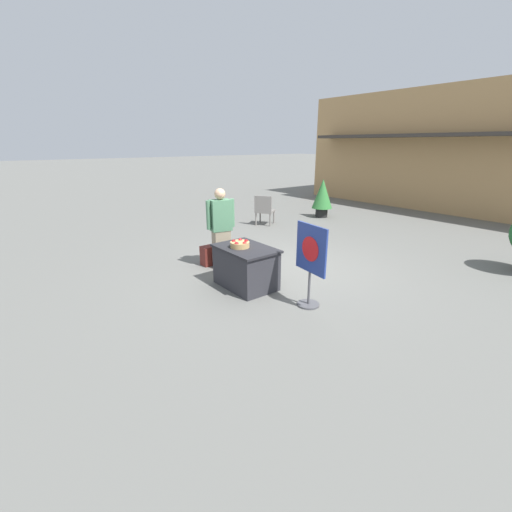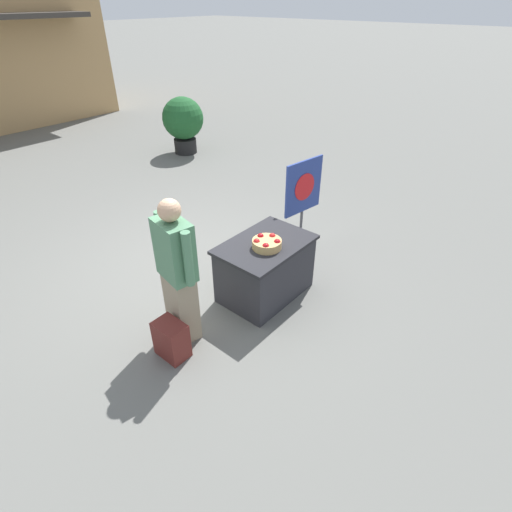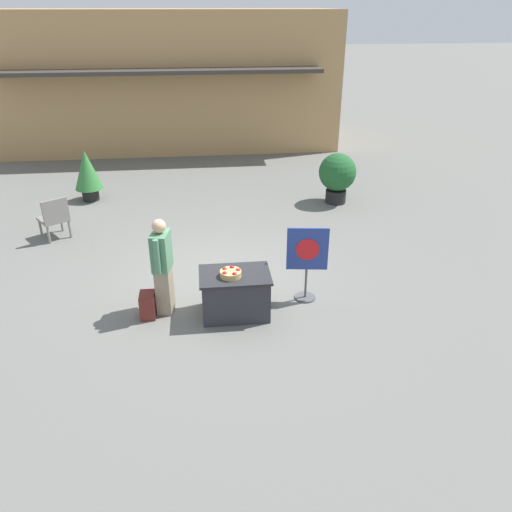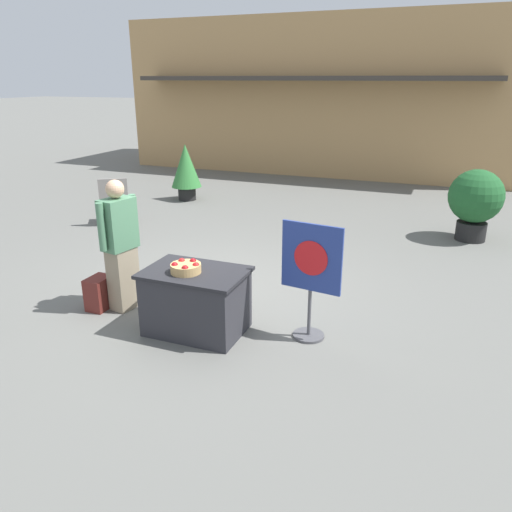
{
  "view_description": "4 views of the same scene",
  "coord_description": "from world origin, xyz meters",
  "px_view_note": "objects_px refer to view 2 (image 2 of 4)",
  "views": [
    {
      "loc": [
        4.94,
        -4.55,
        2.51
      ],
      "look_at": [
        0.61,
        -1.18,
        0.7
      ],
      "focal_mm": 24.0,
      "sensor_mm": 36.0,
      "label": 1
    },
    {
      "loc": [
        -2.91,
        -3.64,
        3.2
      ],
      "look_at": [
        0.17,
        -1.02,
        0.55
      ],
      "focal_mm": 28.0,
      "sensor_mm": 36.0,
      "label": 2
    },
    {
      "loc": [
        -0.23,
        -8.13,
        4.63
      ],
      "look_at": [
        0.62,
        -0.76,
        0.87
      ],
      "focal_mm": 35.0,
      "sensor_mm": 36.0,
      "label": 3
    },
    {
      "loc": [
        2.79,
        -5.71,
        2.79
      ],
      "look_at": [
        0.82,
        -0.73,
        0.88
      ],
      "focal_mm": 35.0,
      "sensor_mm": 36.0,
      "label": 4
    }
  ],
  "objects_px": {
    "backpack": "(171,340)",
    "potted_plant_far_right": "(183,121)",
    "poster_board": "(303,199)",
    "display_table": "(265,269)",
    "apple_basket": "(267,243)",
    "person_visitor": "(178,272)"
  },
  "relations": [
    {
      "from": "potted_plant_far_right",
      "to": "poster_board",
      "type": "bearing_deg",
      "value": -110.77
    },
    {
      "from": "person_visitor",
      "to": "backpack",
      "type": "bearing_deg",
      "value": -143.71
    },
    {
      "from": "display_table",
      "to": "backpack",
      "type": "height_order",
      "value": "display_table"
    },
    {
      "from": "backpack",
      "to": "person_visitor",
      "type": "bearing_deg",
      "value": 25.6
    },
    {
      "from": "display_table",
      "to": "backpack",
      "type": "bearing_deg",
      "value": 176.84
    },
    {
      "from": "backpack",
      "to": "poster_board",
      "type": "distance_m",
      "value": 2.76
    },
    {
      "from": "apple_basket",
      "to": "person_visitor",
      "type": "distance_m",
      "value": 1.12
    },
    {
      "from": "apple_basket",
      "to": "backpack",
      "type": "height_order",
      "value": "apple_basket"
    },
    {
      "from": "poster_board",
      "to": "potted_plant_far_right",
      "type": "distance_m",
      "value": 4.91
    },
    {
      "from": "poster_board",
      "to": "display_table",
      "type": "bearing_deg",
      "value": -67.18
    },
    {
      "from": "display_table",
      "to": "backpack",
      "type": "distance_m",
      "value": 1.45
    },
    {
      "from": "display_table",
      "to": "person_visitor",
      "type": "xyz_separation_m",
      "value": [
        -1.15,
        0.22,
        0.47
      ]
    },
    {
      "from": "display_table",
      "to": "person_visitor",
      "type": "bearing_deg",
      "value": 169.31
    },
    {
      "from": "person_visitor",
      "to": "potted_plant_far_right",
      "type": "xyz_separation_m",
      "value": [
        4.14,
        4.71,
        -0.1
      ]
    },
    {
      "from": "apple_basket",
      "to": "person_visitor",
      "type": "bearing_deg",
      "value": 164.94
    },
    {
      "from": "person_visitor",
      "to": "potted_plant_far_right",
      "type": "distance_m",
      "value": 6.28
    },
    {
      "from": "person_visitor",
      "to": "poster_board",
      "type": "relative_size",
      "value": 1.24
    },
    {
      "from": "potted_plant_far_right",
      "to": "person_visitor",
      "type": "bearing_deg",
      "value": -131.34
    },
    {
      "from": "backpack",
      "to": "poster_board",
      "type": "xyz_separation_m",
      "value": [
        2.69,
        0.26,
        0.55
      ]
    },
    {
      "from": "apple_basket",
      "to": "backpack",
      "type": "xyz_separation_m",
      "value": [
        -1.37,
        0.15,
        -0.6
      ]
    },
    {
      "from": "potted_plant_far_right",
      "to": "display_table",
      "type": "bearing_deg",
      "value": -121.28
    },
    {
      "from": "backpack",
      "to": "potted_plant_far_right",
      "type": "distance_m",
      "value": 6.59
    }
  ]
}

